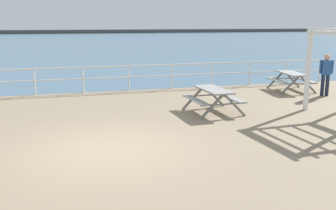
{
  "coord_description": "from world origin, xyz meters",
  "views": [
    {
      "loc": [
        -0.97,
        -8.63,
        2.91
      ],
      "look_at": [
        1.71,
        0.81,
        0.8
      ],
      "focal_mm": 41.57,
      "sensor_mm": 36.0,
      "label": 1
    }
  ],
  "objects": [
    {
      "name": "distant_shoreline",
      "position": [
        0.0,
        95.75,
        0.0
      ],
      "size": [
        142.0,
        6.0,
        1.8
      ],
      "primitive_type": "cube",
      "color": "#4C4C47",
      "rests_on": "ground"
    },
    {
      "name": "picnic_table_near_right",
      "position": [
        8.62,
        5.81,
        0.58
      ],
      "size": [
        1.78,
        2.02,
        0.8
      ],
      "rotation": [
        0.0,
        0.0,
        1.41
      ],
      "color": "gray",
      "rests_on": "ground"
    },
    {
      "name": "visitor",
      "position": [
        9.21,
        4.36,
        0.95
      ],
      "size": [
        0.5,
        0.33,
        1.66
      ],
      "rotation": [
        0.0,
        0.0,
        4.31
      ],
      "color": "#1E2338",
      "rests_on": "ground"
    },
    {
      "name": "seaward_railing",
      "position": [
        -0.0,
        7.75,
        0.75
      ],
      "size": [
        23.07,
        0.07,
        1.08
      ],
      "color": "white",
      "rests_on": "ground"
    },
    {
      "name": "ground_plane",
      "position": [
        0.0,
        0.0,
        -0.1
      ],
      "size": [
        30.0,
        24.0,
        0.2
      ],
      "primitive_type": "cube",
      "color": "gray"
    },
    {
      "name": "sea_band",
      "position": [
        0.0,
        52.75,
        0.0
      ],
      "size": [
        142.0,
        90.0,
        0.01
      ],
      "primitive_type": "cube",
      "color": "#476B84",
      "rests_on": "ground"
    },
    {
      "name": "picnic_table_far_left",
      "position": [
        3.85,
        2.93,
        0.58
      ],
      "size": [
        1.59,
        1.84,
        0.8
      ],
      "rotation": [
        0.0,
        0.0,
        1.6
      ],
      "color": "gray",
      "rests_on": "ground"
    }
  ]
}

